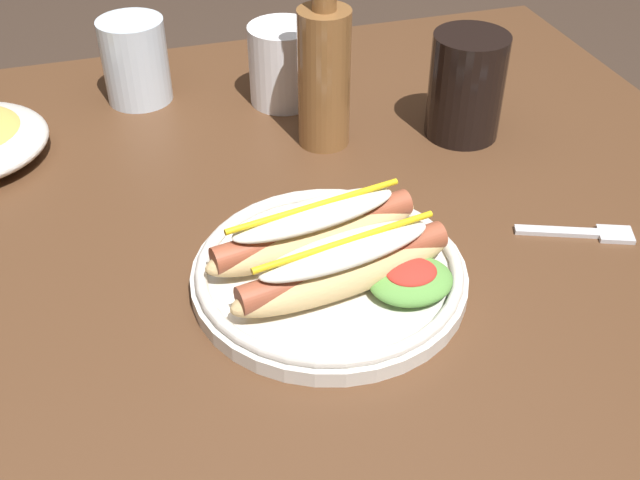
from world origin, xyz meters
TOP-DOWN VIEW (x-y plane):
  - dining_table at (0.00, 0.00)m, footprint 1.12×0.89m
  - hot_dog_plate at (0.04, -0.14)m, footprint 0.26×0.26m
  - fork at (0.31, -0.14)m, footprint 0.12×0.06m
  - soda_cup at (0.27, 0.09)m, footprint 0.09×0.09m
  - water_cup at (-0.10, 0.30)m, footprint 0.09×0.09m
  - extra_cup at (0.09, 0.24)m, footprint 0.09×0.09m
  - glass_bottle at (0.11, 0.12)m, footprint 0.06×0.06m

SIDE VIEW (x-z plane):
  - dining_table at x=0.00m, z-range 0.26..1.00m
  - fork at x=0.31m, z-range 0.74..0.74m
  - hot_dog_plate at x=0.04m, z-range 0.73..0.80m
  - extra_cup at x=0.09m, z-range 0.74..0.84m
  - water_cup at x=-0.10m, z-range 0.74..0.85m
  - soda_cup at x=0.27m, z-range 0.74..0.87m
  - glass_bottle at x=0.11m, z-range 0.71..0.96m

